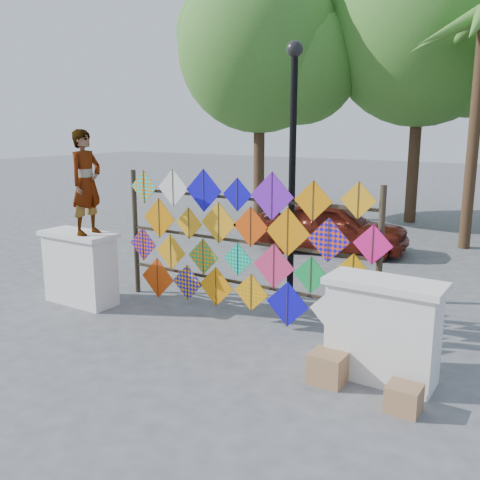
# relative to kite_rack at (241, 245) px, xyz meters

# --- Properties ---
(ground) EXTENTS (80.00, 80.00, 0.00)m
(ground) POSITION_rel_kite_rack_xyz_m (-0.06, -0.73, -1.22)
(ground) COLOR gray
(ground) RESTS_ON ground
(parapet_left) EXTENTS (1.40, 0.65, 1.28)m
(parapet_left) POSITION_rel_kite_rack_xyz_m (-2.76, -0.93, -0.57)
(parapet_left) COLOR white
(parapet_left) RESTS_ON ground
(parapet_right) EXTENTS (1.40, 0.65, 1.28)m
(parapet_right) POSITION_rel_kite_rack_xyz_m (2.64, -0.93, -0.57)
(parapet_right) COLOR white
(parapet_right) RESTS_ON ground
(kite_rack) EXTENTS (4.90, 0.24, 2.41)m
(kite_rack) POSITION_rel_kite_rack_xyz_m (0.00, 0.00, 0.00)
(kite_rack) COLOR #30271A
(kite_rack) RESTS_ON ground
(tree_west) EXTENTS (5.85, 5.20, 8.01)m
(tree_west) POSITION_rel_kite_rack_xyz_m (-4.46, 8.30, 4.17)
(tree_west) COLOR #49311F
(tree_west) RESTS_ON ground
(tree_mid) EXTENTS (6.30, 5.60, 8.61)m
(tree_mid) POSITION_rel_kite_rack_xyz_m (0.05, 10.30, 4.56)
(tree_mid) COLOR #49311F
(tree_mid) RESTS_ON ground
(vendor_woman) EXTENTS (0.47, 0.67, 1.75)m
(vendor_woman) POSITION_rel_kite_rack_xyz_m (-2.47, -0.93, 0.94)
(vendor_woman) COLOR #99999E
(vendor_woman) RESTS_ON parapet_left
(sedan) EXTENTS (3.91, 2.16, 1.26)m
(sedan) POSITION_rel_kite_rack_xyz_m (-0.57, 5.09, -0.59)
(sedan) COLOR #5B190F
(sedan) RESTS_ON ground
(lamppost) EXTENTS (0.28, 0.28, 4.46)m
(lamppost) POSITION_rel_kite_rack_xyz_m (0.24, 1.27, 1.48)
(lamppost) COLOR black
(lamppost) RESTS_ON ground
(cardboard_box_near) EXTENTS (0.42, 0.38, 0.38)m
(cardboard_box_near) POSITION_rel_kite_rack_xyz_m (2.13, -1.37, -1.03)
(cardboard_box_near) COLOR #986E49
(cardboard_box_near) RESTS_ON ground
(cardboard_box_far) EXTENTS (0.36, 0.33, 0.30)m
(cardboard_box_far) POSITION_rel_kite_rack_xyz_m (3.11, -1.55, -1.06)
(cardboard_box_far) COLOR #986E49
(cardboard_box_far) RESTS_ON ground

